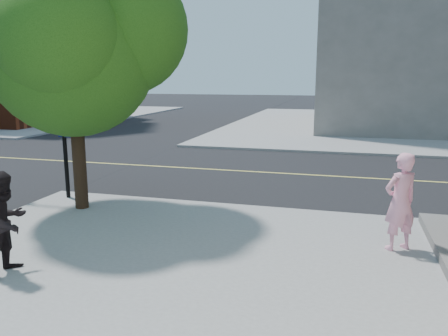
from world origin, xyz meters
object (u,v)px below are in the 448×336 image
(pedestrian, at_px, (7,222))
(street_tree, at_px, (75,32))
(man_on_phone, at_px, (400,202))
(signal_pole, at_px, (1,81))

(pedestrian, bearing_deg, street_tree, 13.02)
(man_on_phone, bearing_deg, signal_pole, -42.87)
(man_on_phone, relative_size, pedestrian, 1.08)
(man_on_phone, distance_m, signal_pole, 10.33)
(man_on_phone, bearing_deg, street_tree, -40.59)
(street_tree, relative_size, signal_pole, 1.73)
(man_on_phone, distance_m, street_tree, 7.90)
(pedestrian, distance_m, street_tree, 4.98)
(street_tree, bearing_deg, signal_pole, 165.33)
(pedestrian, xyz_separation_m, street_tree, (-0.84, 3.60, 3.34))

